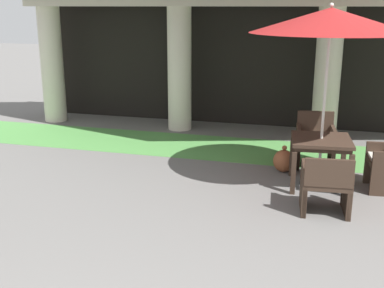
# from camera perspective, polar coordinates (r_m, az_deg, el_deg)

# --- Properties ---
(lawn_strip) EXTENTS (12.33, 1.66, 0.01)m
(lawn_strip) POSITION_cam_1_polar(r_m,az_deg,el_deg) (9.33, 5.52, -0.61)
(lawn_strip) COLOR #519347
(lawn_strip) RESTS_ON ground
(patio_table_near_foreground) EXTENTS (0.95, 0.95, 0.76)m
(patio_table_near_foreground) POSITION_cam_1_polar(r_m,az_deg,el_deg) (7.49, 14.99, -0.14)
(patio_table_near_foreground) COLOR #38281E
(patio_table_near_foreground) RESTS_ON ground
(patio_umbrella_near_foreground) EXTENTS (2.28, 2.28, 2.70)m
(patio_umbrella_near_foreground) POSITION_cam_1_polar(r_m,az_deg,el_deg) (7.21, 16.03, 13.64)
(patio_umbrella_near_foreground) COLOR #2D2D2D
(patio_umbrella_near_foreground) RESTS_ON ground
(patio_chair_near_foreground_north) EXTENTS (0.69, 0.65, 0.91)m
(patio_chair_near_foreground_north) POSITION_cam_1_polar(r_m,az_deg,el_deg) (8.51, 14.33, 0.29)
(patio_chair_near_foreground_north) COLOR #38281E
(patio_chair_near_foreground_north) RESTS_ON ground
(patio_chair_near_foreground_south) EXTENTS (0.68, 0.64, 0.82)m
(patio_chair_near_foreground_south) POSITION_cam_1_polar(r_m,az_deg,el_deg) (6.62, 15.54, -4.57)
(patio_chair_near_foreground_south) COLOR #38281E
(patio_chair_near_foreground_south) RESTS_ON ground
(terracotta_urn) EXTENTS (0.35, 0.35, 0.45)m
(terracotta_urn) POSITION_cam_1_polar(r_m,az_deg,el_deg) (8.15, 10.79, -1.95)
(terracotta_urn) COLOR brown
(terracotta_urn) RESTS_ON ground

